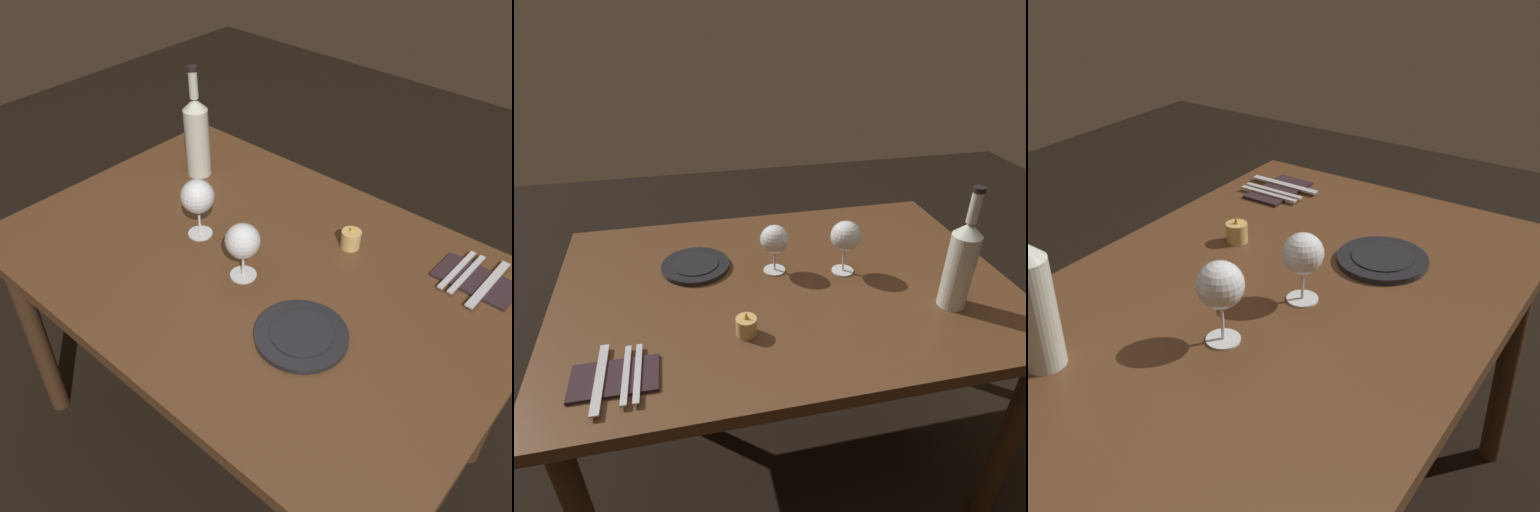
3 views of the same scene
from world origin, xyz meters
The scene contains 11 objects.
ground_plane centered at (0.00, 0.00, 0.00)m, with size 6.00×6.00×0.00m, color black.
dining_table centered at (0.00, 0.00, 0.65)m, with size 1.30×0.90×0.74m.
wine_glass_left centered at (-0.19, -0.02, 0.86)m, with size 0.09×0.09×0.17m.
wine_glass_right centered at (0.01, -0.06, 0.84)m, with size 0.09×0.09×0.15m.
wine_bottle centered at (-0.42, 0.20, 0.87)m, with size 0.07×0.07×0.34m.
votive_candle centered at (0.15, 0.21, 0.76)m, with size 0.05×0.05×0.07m.
dinner_plate centered at (0.25, -0.13, 0.75)m, with size 0.21×0.21×0.02m.
folded_napkin centered at (0.45, 0.29, 0.74)m, with size 0.19×0.11×0.01m.
fork_inner centered at (0.43, 0.29, 0.75)m, with size 0.02×0.18×0.00m.
fork_outer centered at (0.40, 0.29, 0.75)m, with size 0.02×0.18×0.00m.
table_knife centered at (0.48, 0.29, 0.75)m, with size 0.02×0.21×0.00m.
Camera 2 is at (0.27, 1.05, 1.47)m, focal length 31.39 mm.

